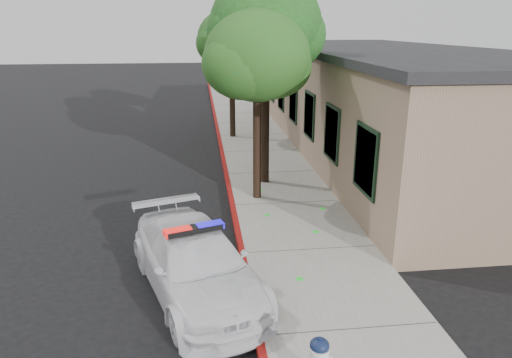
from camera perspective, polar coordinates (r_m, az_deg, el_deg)
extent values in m
plane|color=black|center=(10.77, -2.00, -9.74)|extent=(120.00, 120.00, 0.00)
cube|color=gray|center=(13.64, 3.62, -3.19)|extent=(3.20, 60.00, 0.15)
cube|color=#9F1411|center=(13.46, -2.85, -3.46)|extent=(0.14, 60.00, 0.16)
cube|color=#91765F|center=(20.17, 15.16, 8.91)|extent=(7.00, 20.00, 4.00)
cube|color=black|center=(19.96, 15.67, 14.91)|extent=(7.30, 20.30, 0.24)
cube|color=black|center=(11.62, 13.24, 2.26)|extent=(0.08, 1.48, 1.68)
cube|color=black|center=(14.38, 9.25, 5.55)|extent=(0.08, 1.48, 1.68)
cube|color=black|center=(17.23, 6.53, 7.75)|extent=(0.08, 1.48, 1.68)
cube|color=black|center=(20.12, 4.58, 9.31)|extent=(0.08, 1.48, 1.68)
cube|color=black|center=(23.03, 3.10, 10.47)|extent=(0.08, 1.48, 1.68)
cube|color=black|center=(25.97, 1.95, 11.36)|extent=(0.08, 1.48, 1.68)
cube|color=black|center=(28.92, 1.03, 12.07)|extent=(0.08, 1.48, 1.68)
imported|color=white|center=(9.33, -7.39, -10.07)|extent=(3.14, 4.83, 1.30)
cube|color=black|center=(9.01, -7.58, -6.09)|extent=(1.23, 0.64, 0.10)
cube|color=red|center=(8.93, -9.54, -6.39)|extent=(0.57, 0.39, 0.11)
cube|color=#170DE6|center=(9.10, -5.65, -5.73)|extent=(0.57, 0.39, 0.11)
cylinder|color=white|center=(7.00, 7.75, -19.86)|extent=(0.31, 0.31, 0.04)
ellipsoid|color=#101C3C|center=(6.96, 7.77, -19.49)|extent=(0.28, 0.28, 0.21)
cylinder|color=#101C3C|center=(6.91, 7.81, -18.87)|extent=(0.07, 0.07, 0.06)
cylinder|color=black|center=(13.55, 0.13, 4.33)|extent=(0.24, 0.24, 3.29)
ellipsoid|color=#355D1D|center=(13.18, 0.14, 14.80)|extent=(2.92, 2.92, 2.49)
ellipsoid|color=#355D1D|center=(13.50, 2.09, 13.70)|extent=(2.19, 2.19, 1.86)
ellipsoid|color=#355D1D|center=(12.91, -1.49, 13.91)|extent=(2.28, 2.28, 1.94)
cylinder|color=black|center=(14.94, 1.11, 7.02)|extent=(0.28, 0.28, 3.99)
ellipsoid|color=#204716|center=(14.66, 1.18, 18.48)|extent=(3.35, 3.35, 2.84)
ellipsoid|color=#204716|center=(14.89, 3.15, 17.21)|extent=(2.70, 2.70, 2.29)
ellipsoid|color=#204716|center=(14.55, -0.76, 17.63)|extent=(2.59, 2.59, 2.20)
cylinder|color=black|center=(21.56, -2.92, 9.77)|extent=(0.26, 0.26, 3.48)
ellipsoid|color=#1F4716|center=(21.34, -3.04, 16.78)|extent=(2.98, 2.98, 2.53)
ellipsoid|color=#1F4716|center=(21.45, -1.56, 16.01)|extent=(2.28, 2.28, 1.94)
ellipsoid|color=#1F4716|center=(21.11, -4.01, 16.21)|extent=(2.38, 2.38, 2.03)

